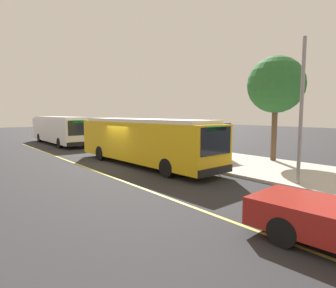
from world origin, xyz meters
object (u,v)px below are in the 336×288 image
waiting_bench (214,150)px  transit_bus_main (143,140)px  transit_bus_second (59,129)px  route_sign_post (211,136)px

waiting_bench → transit_bus_main: bearing=-100.8°
transit_bus_main → transit_bus_second: same height
transit_bus_second → waiting_bench: 17.99m
transit_bus_main → waiting_bench: size_ratio=7.48×
transit_bus_second → route_sign_post: same height
transit_bus_main → waiting_bench: (1.04, 5.43, -0.98)m
waiting_bench → transit_bus_second: bearing=-162.0°
waiting_bench → route_sign_post: route_sign_post is taller
transit_bus_second → transit_bus_main: bearing=0.4°
transit_bus_second → route_sign_post: 19.60m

